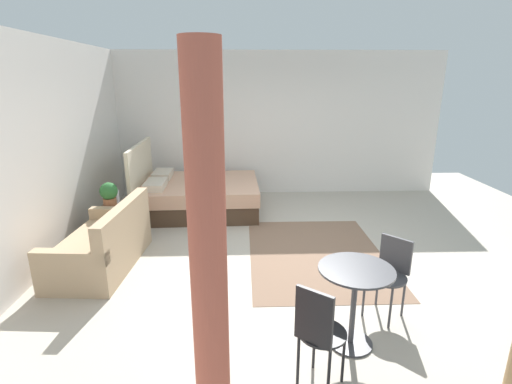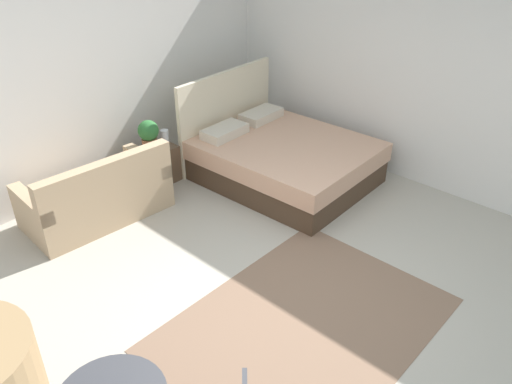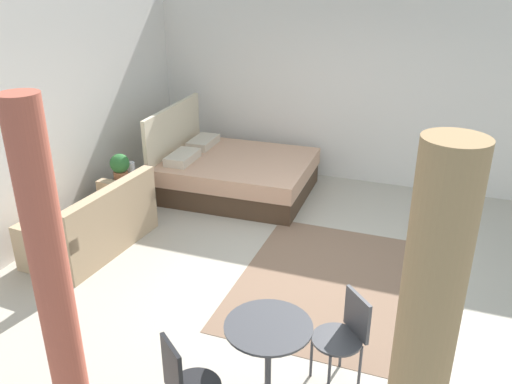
{
  "view_description": "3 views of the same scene",
  "coord_description": "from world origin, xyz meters",
  "px_view_note": "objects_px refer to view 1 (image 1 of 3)",
  "views": [
    {
      "loc": [
        -4.84,
        0.73,
        2.32
      ],
      "look_at": [
        0.2,
        0.55,
        0.81
      ],
      "focal_mm": 26.82,
      "sensor_mm": 36.0,
      "label": 1
    },
    {
      "loc": [
        -2.81,
        -2.16,
        3.28
      ],
      "look_at": [
        0.15,
        0.53,
        0.91
      ],
      "focal_mm": 36.31,
      "sensor_mm": 36.0,
      "label": 2
    },
    {
      "loc": [
        -4.9,
        -1.23,
        3.2
      ],
      "look_at": [
        -0.12,
        0.53,
        0.94
      ],
      "focal_mm": 37.29,
      "sensor_mm": 36.0,
      "label": 3
    }
  ],
  "objects_px": {
    "couch": "(104,246)",
    "balcony_table": "(355,292)",
    "nightstand": "(115,220)",
    "potted_plant": "(109,194)",
    "bed": "(196,195)",
    "cafe_chair_near_window": "(318,329)",
    "cafe_chair_near_couch": "(390,269)",
    "vase": "(116,197)"
  },
  "relations": [
    {
      "from": "cafe_chair_near_window",
      "to": "cafe_chair_near_couch",
      "type": "distance_m",
      "value": 1.35
    },
    {
      "from": "couch",
      "to": "nightstand",
      "type": "xyz_separation_m",
      "value": [
        1.01,
        0.18,
        -0.03
      ]
    },
    {
      "from": "cafe_chair_near_couch",
      "to": "cafe_chair_near_window",
      "type": "bearing_deg",
      "value": 137.39
    },
    {
      "from": "couch",
      "to": "cafe_chair_near_window",
      "type": "relative_size",
      "value": 1.78
    },
    {
      "from": "couch",
      "to": "vase",
      "type": "distance_m",
      "value": 1.18
    },
    {
      "from": "bed",
      "to": "vase",
      "type": "relative_size",
      "value": 10.77
    },
    {
      "from": "couch",
      "to": "balcony_table",
      "type": "height_order",
      "value": "couch"
    },
    {
      "from": "bed",
      "to": "potted_plant",
      "type": "relative_size",
      "value": 5.5
    },
    {
      "from": "couch",
      "to": "cafe_chair_near_window",
      "type": "bearing_deg",
      "value": -132.61
    },
    {
      "from": "couch",
      "to": "vase",
      "type": "height_order",
      "value": "couch"
    },
    {
      "from": "couch",
      "to": "balcony_table",
      "type": "distance_m",
      "value": 3.18
    },
    {
      "from": "nightstand",
      "to": "balcony_table",
      "type": "distance_m",
      "value": 3.93
    },
    {
      "from": "bed",
      "to": "cafe_chair_near_couch",
      "type": "distance_m",
      "value": 3.98
    },
    {
      "from": "vase",
      "to": "balcony_table",
      "type": "bearing_deg",
      "value": -133.24
    },
    {
      "from": "bed",
      "to": "cafe_chair_near_couch",
      "type": "relative_size",
      "value": 2.63
    },
    {
      "from": "bed",
      "to": "nightstand",
      "type": "bearing_deg",
      "value": 134.59
    },
    {
      "from": "balcony_table",
      "to": "cafe_chair_near_window",
      "type": "bearing_deg",
      "value": 141.42
    },
    {
      "from": "couch",
      "to": "balcony_table",
      "type": "relative_size",
      "value": 2.12
    },
    {
      "from": "bed",
      "to": "couch",
      "type": "xyz_separation_m",
      "value": [
        -2.1,
        0.93,
        -0.03
      ]
    },
    {
      "from": "vase",
      "to": "cafe_chair_near_couch",
      "type": "height_order",
      "value": "cafe_chair_near_couch"
    },
    {
      "from": "vase",
      "to": "cafe_chair_near_couch",
      "type": "relative_size",
      "value": 0.24
    },
    {
      "from": "cafe_chair_near_window",
      "to": "balcony_table",
      "type": "bearing_deg",
      "value": -38.58
    },
    {
      "from": "couch",
      "to": "potted_plant",
      "type": "height_order",
      "value": "potted_plant"
    },
    {
      "from": "couch",
      "to": "balcony_table",
      "type": "xyz_separation_m",
      "value": [
        -1.6,
        -2.74,
        0.26
      ]
    },
    {
      "from": "nightstand",
      "to": "balcony_table",
      "type": "xyz_separation_m",
      "value": [
        -2.62,
        -2.92,
        0.29
      ]
    },
    {
      "from": "nightstand",
      "to": "cafe_chair_near_window",
      "type": "xyz_separation_m",
      "value": [
        -3.14,
        -2.5,
        0.31
      ]
    },
    {
      "from": "cafe_chair_near_couch",
      "to": "nightstand",
      "type": "bearing_deg",
      "value": 57.74
    },
    {
      "from": "couch",
      "to": "nightstand",
      "type": "relative_size",
      "value": 3.39
    },
    {
      "from": "balcony_table",
      "to": "cafe_chair_near_couch",
      "type": "xyz_separation_m",
      "value": [
        0.46,
        -0.49,
        -0.03
      ]
    },
    {
      "from": "nightstand",
      "to": "cafe_chair_near_couch",
      "type": "height_order",
      "value": "cafe_chair_near_couch"
    },
    {
      "from": "balcony_table",
      "to": "cafe_chair_near_window",
      "type": "xyz_separation_m",
      "value": [
        -0.53,
        0.42,
        0.02
      ]
    },
    {
      "from": "balcony_table",
      "to": "nightstand",
      "type": "bearing_deg",
      "value": 48.13
    },
    {
      "from": "balcony_table",
      "to": "potted_plant",
      "type": "bearing_deg",
      "value": 49.35
    },
    {
      "from": "nightstand",
      "to": "vase",
      "type": "height_order",
      "value": "vase"
    },
    {
      "from": "bed",
      "to": "cafe_chair_near_window",
      "type": "bearing_deg",
      "value": -161.8
    },
    {
      "from": "bed",
      "to": "vase",
      "type": "xyz_separation_m",
      "value": [
        -0.97,
        1.1,
        0.27
      ]
    },
    {
      "from": "potted_plant",
      "to": "cafe_chair_near_couch",
      "type": "distance_m",
      "value": 4.0
    },
    {
      "from": "bed",
      "to": "vase",
      "type": "bearing_deg",
      "value": 131.5
    },
    {
      "from": "vase",
      "to": "cafe_chair_near_window",
      "type": "relative_size",
      "value": 0.22
    },
    {
      "from": "nightstand",
      "to": "potted_plant",
      "type": "bearing_deg",
      "value": 173.34
    },
    {
      "from": "vase",
      "to": "couch",
      "type": "bearing_deg",
      "value": -171.43
    },
    {
      "from": "couch",
      "to": "cafe_chair_near_couch",
      "type": "distance_m",
      "value": 3.43
    }
  ]
}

